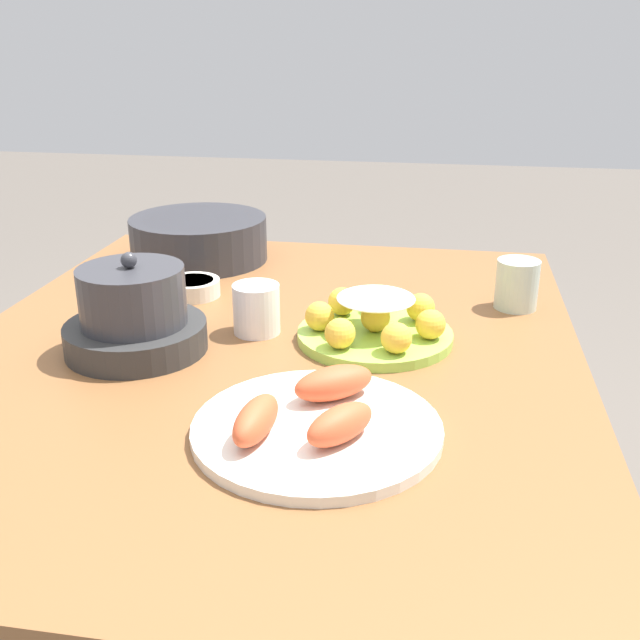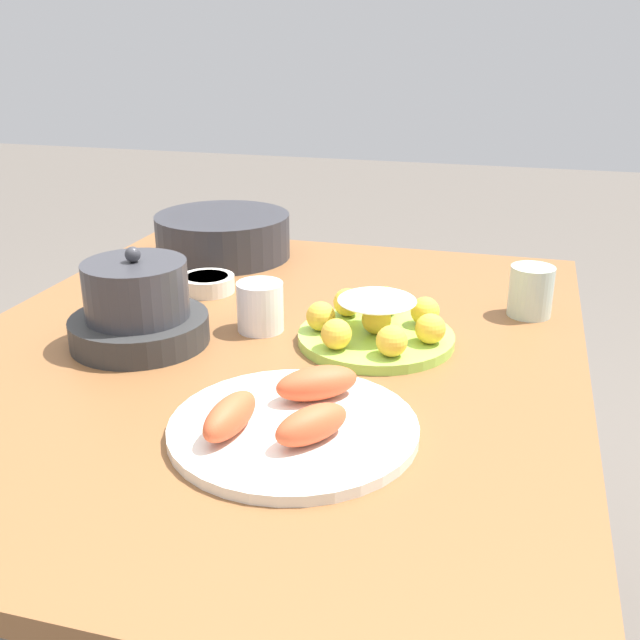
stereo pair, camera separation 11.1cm
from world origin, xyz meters
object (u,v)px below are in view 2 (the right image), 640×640
Objects in this scene: seafood_platter at (292,421)px; cup_near at (531,291)px; sauce_bowl at (207,283)px; dining_table at (265,399)px; serving_bowl at (223,234)px; cup_far at (260,307)px; cake_plate at (376,326)px; warming_pot at (138,309)px.

cup_near is (0.49, -0.27, 0.03)m from seafood_platter.
cup_near is (0.04, -0.58, 0.03)m from sauce_bowl.
sauce_bowl is 0.33× the size of seafood_platter.
sauce_bowl reaches higher than dining_table.
serving_bowl reaches higher than cup_near.
cup_far is (-0.37, -0.22, -0.01)m from serving_bowl.
dining_table is 3.91× the size of seafood_platter.
cake_plate is 1.14× the size of warming_pot.
seafood_platter is (-0.46, -0.31, -0.00)m from sauce_bowl.
warming_pot is (-0.10, 0.36, 0.03)m from cake_plate.
dining_table is at bearing -150.46° from serving_bowl.
dining_table is at bearing -77.28° from warming_pot.
cake_plate is at bearing -113.32° from sauce_bowl.
sauce_bowl is 1.17× the size of cup_near.
cup_far reaches higher than seafood_platter.
cup_near is at bearing -86.54° from sauce_bowl.
cake_plate is 0.37m from warming_pot.
sauce_bowl is at bearing 41.54° from dining_table.
warming_pot is (-0.10, 0.16, 0.02)m from cup_far.
sauce_bowl is (-0.22, -0.06, -0.03)m from serving_bowl.
seafood_platter is at bearing -153.75° from cup_far.
warming_pot is at bearing 57.12° from seafood_platter.
cup_near is at bearing -50.80° from cake_plate.
dining_table is at bearing 121.78° from cup_near.
cup_far is 0.38× the size of warming_pot.
cup_far is 0.19m from warming_pot.
dining_table is 14.82× the size of cup_far.
warming_pot is (-0.29, 0.59, 0.01)m from cup_near.
cup_far is (0.30, 0.15, 0.02)m from seafood_platter.
cup_far is at bearing 23.79° from dining_table.
serving_bowl is at bearing 30.38° from cup_far.
sauce_bowl is 0.47× the size of warming_pot.
serving_bowl is at bearing 14.75° from sauce_bowl.
sauce_bowl is at bearing 34.26° from seafood_platter.
cake_plate is 0.86× the size of serving_bowl.
cake_plate is at bearing -132.25° from serving_bowl.
dining_table is 13.80× the size of cup_near.
cup_near is 0.46m from cup_far.
serving_bowl reaches higher than sauce_bowl.
seafood_platter is at bearing 172.07° from cake_plate.
seafood_platter is 1.42× the size of warming_pot.
seafood_platter is at bearing -151.43° from serving_bowl.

